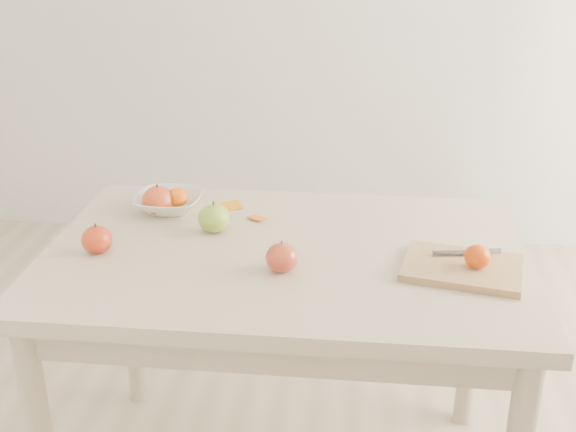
# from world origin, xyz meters

# --- Properties ---
(table) EXTENTS (1.20, 0.80, 0.75)m
(table) POSITION_xyz_m (0.00, 0.00, 0.65)
(table) COLOR beige
(table) RESTS_ON ground
(cutting_board) EXTENTS (0.30, 0.25, 0.02)m
(cutting_board) POSITION_xyz_m (0.42, -0.07, 0.76)
(cutting_board) COLOR tan
(cutting_board) RESTS_ON table
(board_tangerine) EXTENTS (0.06, 0.06, 0.05)m
(board_tangerine) POSITION_xyz_m (0.45, -0.08, 0.80)
(board_tangerine) COLOR #CB4507
(board_tangerine) RESTS_ON cutting_board
(fruit_bowl) EXTENTS (0.19, 0.19, 0.05)m
(fruit_bowl) POSITION_xyz_m (-0.36, 0.22, 0.77)
(fruit_bowl) COLOR white
(fruit_bowl) RESTS_ON table
(bowl_tangerine_near) EXTENTS (0.05, 0.05, 0.05)m
(bowl_tangerine_near) POSITION_xyz_m (-0.38, 0.23, 0.79)
(bowl_tangerine_near) COLOR #D75607
(bowl_tangerine_near) RESTS_ON fruit_bowl
(bowl_tangerine_far) EXTENTS (0.06, 0.06, 0.05)m
(bowl_tangerine_far) POSITION_xyz_m (-0.33, 0.21, 0.80)
(bowl_tangerine_far) COLOR orange
(bowl_tangerine_far) RESTS_ON fruit_bowl
(orange_peel_a) EXTENTS (0.07, 0.07, 0.01)m
(orange_peel_a) POSITION_xyz_m (-0.19, 0.25, 0.75)
(orange_peel_a) COLOR orange
(orange_peel_a) RESTS_ON table
(orange_peel_b) EXTENTS (0.06, 0.05, 0.01)m
(orange_peel_b) POSITION_xyz_m (-0.10, 0.18, 0.75)
(orange_peel_b) COLOR orange
(orange_peel_b) RESTS_ON table
(paring_knife) EXTENTS (0.17, 0.05, 0.01)m
(paring_knife) POSITION_xyz_m (0.47, -0.00, 0.78)
(paring_knife) COLOR silver
(paring_knife) RESTS_ON cutting_board
(apple_green) EXTENTS (0.08, 0.08, 0.08)m
(apple_green) POSITION_xyz_m (-0.20, 0.09, 0.79)
(apple_green) COLOR #69A029
(apple_green) RESTS_ON table
(apple_red_a) EXTENTS (0.09, 0.09, 0.08)m
(apple_red_a) POSITION_xyz_m (-0.38, 0.19, 0.79)
(apple_red_a) COLOR maroon
(apple_red_a) RESTS_ON table
(apple_red_b) EXTENTS (0.08, 0.08, 0.07)m
(apple_red_b) POSITION_xyz_m (-0.46, -0.06, 0.78)
(apple_red_b) COLOR #971B0B
(apple_red_b) RESTS_ON table
(apple_red_e) EXTENTS (0.08, 0.08, 0.07)m
(apple_red_e) POSITION_xyz_m (0.00, -0.11, 0.78)
(apple_red_e) COLOR maroon
(apple_red_e) RESTS_ON table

